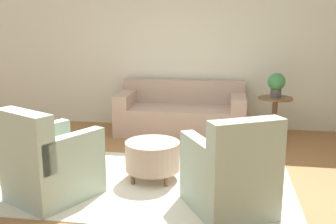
% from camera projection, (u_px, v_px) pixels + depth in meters
% --- Properties ---
extents(ground_plane, '(16.00, 16.00, 0.00)m').
position_uv_depth(ground_plane, '(148.00, 184.00, 4.63)').
color(ground_plane, '#996638').
extents(wall_back, '(9.48, 0.12, 2.80)m').
position_uv_depth(wall_back, '(179.00, 49.00, 7.02)').
color(wall_back, beige).
rests_on(wall_back, ground_plane).
extents(rug, '(3.35, 2.05, 0.01)m').
position_uv_depth(rug, '(148.00, 183.00, 4.63)').
color(rug, beige).
rests_on(rug, ground_plane).
extents(couch, '(2.14, 0.94, 0.87)m').
position_uv_depth(couch, '(181.00, 114.00, 6.72)').
color(couch, tan).
rests_on(couch, ground_plane).
extents(armchair_left, '(1.02, 1.08, 1.00)m').
position_uv_depth(armchair_left, '(49.00, 165.00, 4.15)').
color(armchair_left, '#9EB29E').
rests_on(armchair_left, rug).
extents(armchair_right, '(1.02, 1.08, 1.00)m').
position_uv_depth(armchair_right, '(231.00, 175.00, 3.86)').
color(armchair_right, '#9EB29E').
rests_on(armchair_right, rug).
extents(ottoman_table, '(0.66, 0.66, 0.46)m').
position_uv_depth(ottoman_table, '(152.00, 156.00, 4.70)').
color(ottoman_table, tan).
rests_on(ottoman_table, rug).
extents(side_table, '(0.54, 0.54, 0.71)m').
position_uv_depth(side_table, '(275.00, 111.00, 6.23)').
color(side_table, brown).
rests_on(side_table, ground_plane).
extents(potted_plant_on_side_table, '(0.27, 0.27, 0.38)m').
position_uv_depth(potted_plant_on_side_table, '(276.00, 83.00, 6.13)').
color(potted_plant_on_side_table, '#4C4742').
rests_on(potted_plant_on_side_table, side_table).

